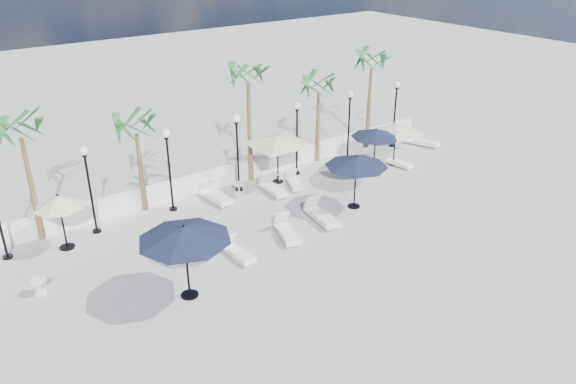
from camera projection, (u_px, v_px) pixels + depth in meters
ground at (324, 246)px, 22.58m from camera, size 100.00×100.00×0.00m
balustrade at (228, 175)px, 27.87m from camera, size 26.00×0.30×1.01m
lamppost_1 at (88, 178)px, 22.55m from camera, size 0.36×0.36×3.84m
lamppost_2 at (168, 159)px, 24.41m from camera, size 0.36×0.36×3.84m
lamppost_3 at (237, 142)px, 26.27m from camera, size 0.36×0.36×3.84m
lamppost_4 at (297, 128)px, 28.13m from camera, size 0.36×0.36×3.84m
lamppost_5 at (349, 116)px, 29.99m from camera, size 0.36×0.36×3.84m
lamppost_6 at (395, 105)px, 31.85m from camera, size 0.36×0.36×3.84m
palm_0 at (20, 134)px, 21.20m from camera, size 2.60×2.60×5.50m
palm_1 at (136, 131)px, 23.93m from camera, size 2.60×2.60×4.70m
palm_2 at (248, 80)px, 26.37m from camera, size 2.60×2.60×6.10m
palm_3 at (319, 90)px, 29.15m from camera, size 2.60×2.60×4.90m
palm_4 at (372, 66)px, 30.79m from camera, size 2.60×2.60×5.70m
lounger_1 at (238, 252)px, 21.73m from camera, size 0.63×1.77×0.66m
lounger_2 at (215, 195)px, 26.23m from camera, size 0.88×2.13×0.78m
lounger_3 at (273, 188)px, 27.02m from camera, size 0.79×2.00×0.73m
lounger_4 at (321, 215)px, 24.42m from camera, size 1.02×2.24×0.81m
lounger_5 at (287, 232)px, 23.14m from camera, size 1.23×2.08×0.74m
lounger_6 at (294, 182)px, 27.71m from camera, size 1.15×1.76×0.63m
lounger_7 at (399, 162)px, 30.05m from camera, size 0.73×1.68×0.61m
lounger_8 at (422, 141)px, 32.91m from camera, size 1.32×2.10×0.75m
side_table_0 at (39, 286)px, 19.51m from camera, size 0.56×0.56×0.55m
side_table_1 at (239, 187)px, 26.88m from camera, size 0.56×0.56×0.55m
side_table_2 at (279, 177)px, 28.16m from camera, size 0.48×0.48×0.46m
parasol_navy_left at (184, 234)px, 18.48m from camera, size 3.19×3.19×2.81m
parasol_navy_mid at (376, 133)px, 28.76m from camera, size 2.60×2.60×2.33m
parasol_navy_right at (356, 162)px, 24.79m from camera, size 2.84×2.84×2.55m
parasol_cream_sq_a at (278, 137)px, 27.21m from camera, size 5.29×5.29×2.60m
parasol_cream_sq_b at (396, 127)px, 29.43m from camera, size 4.63×4.63×2.32m
parasol_cream_small at (59, 202)px, 21.59m from camera, size 1.93×1.93×2.37m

